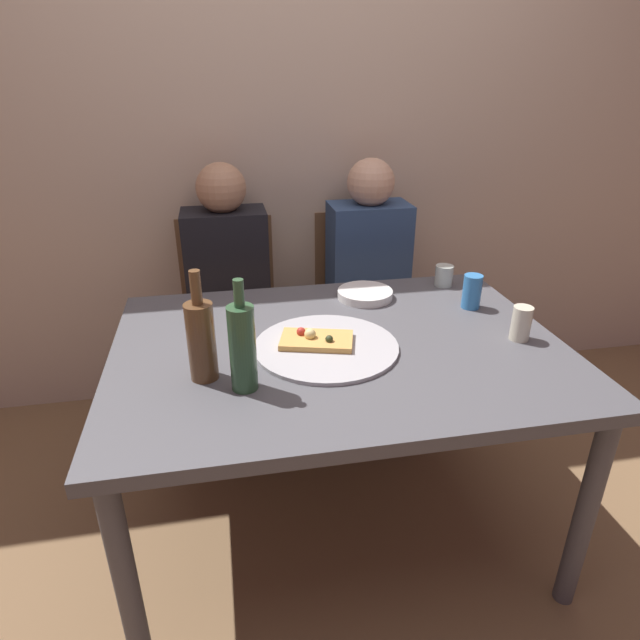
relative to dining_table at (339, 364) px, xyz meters
name	(u,v)px	position (x,y,z in m)	size (l,w,h in m)	color
ground_plane	(336,520)	(0.00, 0.00, -0.66)	(8.00, 8.00, 0.00)	brown
back_wall	(288,122)	(0.00, 1.07, 0.64)	(6.00, 0.10, 2.60)	#BCA893
dining_table	(339,364)	(0.00, 0.00, 0.00)	(1.39, 1.02, 0.74)	#4C4C51
pizza_tray	(326,347)	(-0.05, -0.02, 0.08)	(0.44, 0.44, 0.01)	#ADADB2
pizza_slice_last	(316,339)	(-0.07, -0.01, 0.10)	(0.25, 0.18, 0.05)	tan
wine_bottle	(242,346)	(-0.30, -0.20, 0.20)	(0.07, 0.07, 0.31)	#2D5133
beer_bottle	(201,339)	(-0.41, -0.13, 0.20)	(0.08, 0.08, 0.31)	brown
tumbler_near	(444,276)	(0.51, 0.41, 0.12)	(0.07, 0.07, 0.08)	#B7C6BC
tumbler_far	(521,323)	(0.57, -0.08, 0.13)	(0.06, 0.06, 0.11)	beige
soda_can	(472,292)	(0.52, 0.18, 0.14)	(0.07, 0.07, 0.12)	#337AC1
plate_stack	(365,294)	(0.18, 0.34, 0.09)	(0.21, 0.21, 0.03)	white
chair_left	(230,304)	(-0.32, 0.91, -0.15)	(0.44, 0.44, 0.90)	brown
chair_right	(363,294)	(0.33, 0.91, -0.15)	(0.44, 0.44, 0.90)	brown
guest_in_sweater	(229,290)	(-0.32, 0.76, -0.02)	(0.36, 0.56, 1.17)	black
guest_in_beanie	(373,280)	(0.33, 0.76, -0.02)	(0.36, 0.56, 1.17)	navy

